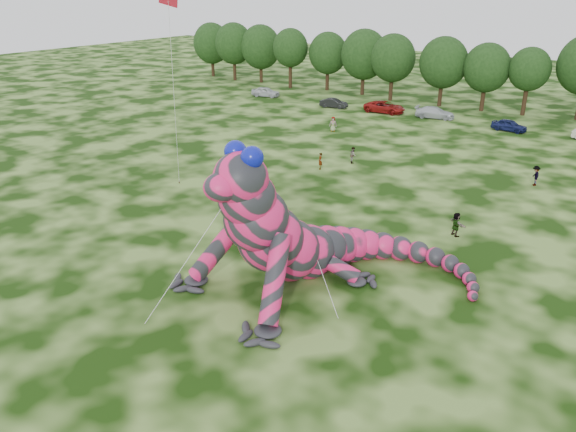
% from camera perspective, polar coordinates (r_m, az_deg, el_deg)
% --- Properties ---
extents(ground, '(240.00, 240.00, 0.00)m').
position_cam_1_polar(ground, '(31.17, -4.77, -8.66)').
color(ground, '#16330A').
rests_on(ground, ground).
extents(inflatable_gecko, '(19.03, 21.00, 8.86)m').
position_cam_1_polar(inflatable_gecko, '(31.89, 1.84, 1.06)').
color(inflatable_gecko, '#E61E64').
rests_on(inflatable_gecko, ground).
extents(flying_kite, '(3.54, 2.77, 15.82)m').
position_cam_1_polar(flying_kite, '(43.84, -12.00, 19.36)').
color(flying_kite, red).
rests_on(flying_kite, ground).
extents(tree_0, '(6.91, 6.22, 9.51)m').
position_cam_1_polar(tree_0, '(107.77, -7.73, 16.41)').
color(tree_0, black).
rests_on(tree_0, ground).
extents(tree_1, '(6.74, 6.07, 9.81)m').
position_cam_1_polar(tree_1, '(102.82, -5.51, 16.29)').
color(tree_1, black).
rests_on(tree_1, ground).
extents(tree_2, '(7.04, 6.34, 9.64)m').
position_cam_1_polar(tree_2, '(100.08, -2.78, 16.14)').
color(tree_2, black).
rests_on(tree_2, ground).
extents(tree_3, '(5.81, 5.23, 9.44)m').
position_cam_1_polar(tree_3, '(94.48, 0.24, 15.72)').
color(tree_3, black).
rests_on(tree_3, ground).
extents(tree_4, '(6.22, 5.60, 9.06)m').
position_cam_1_polar(tree_4, '(92.64, 4.06, 15.41)').
color(tree_4, black).
rests_on(tree_4, ground).
extents(tree_5, '(7.16, 6.44, 9.80)m').
position_cam_1_polar(tree_5, '(89.24, 7.70, 15.23)').
color(tree_5, black).
rests_on(tree_5, ground).
extents(tree_6, '(6.52, 5.86, 9.49)m').
position_cam_1_polar(tree_6, '(85.30, 10.56, 14.62)').
color(tree_6, black).
rests_on(tree_6, ground).
extents(tree_7, '(6.68, 6.01, 9.48)m').
position_cam_1_polar(tree_7, '(82.66, 15.43, 13.95)').
color(tree_7, black).
rests_on(tree_7, ground).
extents(tree_8, '(6.14, 5.53, 8.94)m').
position_cam_1_polar(tree_8, '(81.12, 19.43, 13.15)').
color(tree_8, black).
rests_on(tree_8, ground).
extents(tree_9, '(5.27, 4.74, 8.68)m').
position_cam_1_polar(tree_9, '(80.26, 23.17, 12.44)').
color(tree_9, black).
rests_on(tree_9, ground).
extents(car_0, '(4.59, 2.58, 1.47)m').
position_cam_1_polar(car_0, '(87.45, -2.28, 12.50)').
color(car_0, silver).
rests_on(car_0, ground).
extents(car_1, '(4.02, 1.83, 1.28)m').
position_cam_1_polar(car_1, '(79.61, 4.67, 11.36)').
color(car_1, black).
rests_on(car_1, ground).
extents(car_2, '(5.55, 2.75, 1.51)m').
position_cam_1_polar(car_2, '(77.28, 9.79, 10.85)').
color(car_2, maroon).
rests_on(car_2, ground).
extents(car_3, '(5.20, 2.78, 1.43)m').
position_cam_1_polar(car_3, '(75.36, 14.69, 10.12)').
color(car_3, silver).
rests_on(car_3, ground).
extents(car_4, '(4.16, 2.04, 1.37)m').
position_cam_1_polar(car_4, '(71.31, 21.56, 8.57)').
color(car_4, '#141B4D').
rests_on(car_4, ground).
extents(spectator_2, '(1.07, 1.29, 1.74)m').
position_cam_1_polar(spectator_2, '(52.50, 23.84, 3.76)').
color(spectator_2, gray).
rests_on(spectator_2, ground).
extents(spectator_5, '(1.57, 1.33, 1.70)m').
position_cam_1_polar(spectator_5, '(40.08, 16.72, -0.81)').
color(spectator_5, gray).
rests_on(spectator_5, ground).
extents(spectator_1, '(0.89, 0.96, 1.58)m').
position_cam_1_polar(spectator_1, '(54.61, 6.64, 6.17)').
color(spectator_1, gray).
rests_on(spectator_1, ground).
extents(spectator_0, '(0.63, 0.68, 1.56)m').
position_cam_1_polar(spectator_0, '(52.49, 3.29, 5.59)').
color(spectator_0, gray).
rests_on(spectator_0, ground).
extents(spectator_4, '(0.97, 0.81, 1.70)m').
position_cam_1_polar(spectator_4, '(66.57, 4.60, 9.30)').
color(spectator_4, gray).
rests_on(spectator_4, ground).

